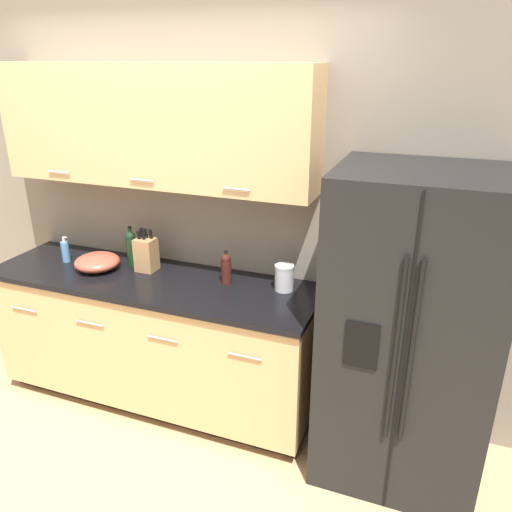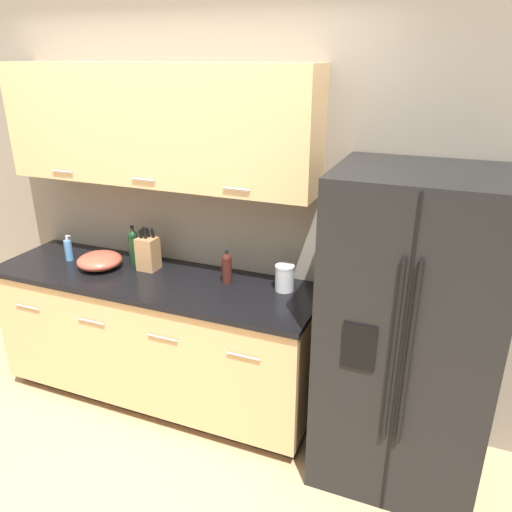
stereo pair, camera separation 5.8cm
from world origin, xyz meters
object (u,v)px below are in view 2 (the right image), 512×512
(soap_dispenser, at_px, (69,250))
(oil_bottle, at_px, (227,267))
(refrigerator, at_px, (407,335))
(mixing_bowl, at_px, (100,261))
(wine_bottle, at_px, (134,246))
(steel_canister, at_px, (285,278))
(knife_block, at_px, (148,253))

(soap_dispenser, relative_size, oil_bottle, 0.85)
(refrigerator, xyz_separation_m, mixing_bowl, (-1.99, 0.03, 0.10))
(wine_bottle, distance_m, oil_bottle, 0.71)
(soap_dispenser, xyz_separation_m, steel_canister, (1.53, 0.10, 0.01))
(knife_block, bearing_deg, soap_dispenser, -173.34)
(wine_bottle, height_order, mixing_bowl, wine_bottle)
(refrigerator, distance_m, soap_dispenser, 2.28)
(refrigerator, height_order, knife_block, refrigerator)
(knife_block, relative_size, steel_canister, 1.73)
(refrigerator, height_order, mixing_bowl, refrigerator)
(wine_bottle, relative_size, soap_dispenser, 1.48)
(steel_canister, bearing_deg, oil_bottle, -175.04)
(knife_block, height_order, wine_bottle, knife_block)
(mixing_bowl, bearing_deg, knife_block, 19.07)
(oil_bottle, relative_size, mixing_bowl, 0.74)
(refrigerator, bearing_deg, knife_block, 175.28)
(wine_bottle, distance_m, mixing_bowl, 0.24)
(wine_bottle, xyz_separation_m, mixing_bowl, (-0.17, -0.15, -0.07))
(refrigerator, relative_size, steel_canister, 9.95)
(knife_block, xyz_separation_m, mixing_bowl, (-0.31, -0.11, -0.06))
(soap_dispenser, relative_size, steel_canister, 1.04)
(knife_block, bearing_deg, wine_bottle, 161.97)
(oil_bottle, distance_m, steel_canister, 0.37)
(steel_canister, bearing_deg, wine_bottle, 179.30)
(wine_bottle, relative_size, steel_canister, 1.54)
(wine_bottle, height_order, steel_canister, wine_bottle)
(steel_canister, bearing_deg, refrigerator, -13.01)
(soap_dispenser, bearing_deg, refrigerator, -1.73)
(refrigerator, height_order, steel_canister, refrigerator)
(oil_bottle, height_order, mixing_bowl, oil_bottle)
(refrigerator, relative_size, oil_bottle, 8.09)
(refrigerator, xyz_separation_m, wine_bottle, (-1.82, 0.19, 0.17))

